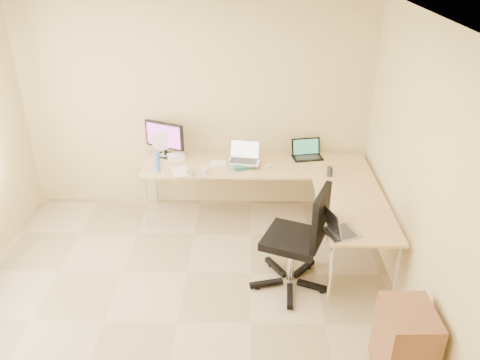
{
  "coord_description": "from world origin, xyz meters",
  "views": [
    {
      "loc": [
        0.64,
        -3.32,
        3.18
      ],
      "look_at": [
        0.55,
        1.1,
        0.9
      ],
      "focal_mm": 36.25,
      "sensor_mm": 36.0,
      "label": 1
    }
  ],
  "objects_px": {
    "office_chair": "(292,242)",
    "keyboard": "(231,164)",
    "desk_return": "(351,238)",
    "desk_fan": "(163,144)",
    "laptop_return": "(343,223)",
    "mug": "(205,171)",
    "laptop_center": "(244,153)",
    "cabinet": "(405,343)",
    "laptop_black": "(308,150)",
    "monitor": "(165,139)",
    "desk_main": "(256,191)",
    "water_bottle": "(157,162)"
  },
  "relations": [
    {
      "from": "laptop_center",
      "to": "office_chair",
      "type": "xyz_separation_m",
      "value": [
        0.49,
        -1.24,
        -0.39
      ]
    },
    {
      "from": "desk_return",
      "to": "desk_fan",
      "type": "height_order",
      "value": "desk_fan"
    },
    {
      "from": "cabinet",
      "to": "office_chair",
      "type": "bearing_deg",
      "value": 122.95
    },
    {
      "from": "monitor",
      "to": "laptop_center",
      "type": "relative_size",
      "value": 1.39
    },
    {
      "from": "laptop_center",
      "to": "water_bottle",
      "type": "xyz_separation_m",
      "value": [
        -0.98,
        -0.19,
        -0.04
      ]
    },
    {
      "from": "desk_main",
      "to": "laptop_center",
      "type": "relative_size",
      "value": 7.13
    },
    {
      "from": "desk_return",
      "to": "laptop_center",
      "type": "xyz_separation_m",
      "value": [
        -1.12,
        0.95,
        0.53
      ]
    },
    {
      "from": "monitor",
      "to": "water_bottle",
      "type": "distance_m",
      "value": 0.45
    },
    {
      "from": "keyboard",
      "to": "desk_fan",
      "type": "bearing_deg",
      "value": 172.04
    },
    {
      "from": "desk_return",
      "to": "laptop_return",
      "type": "height_order",
      "value": "laptop_return"
    },
    {
      "from": "laptop_return",
      "to": "mug",
      "type": "bearing_deg",
      "value": 28.86
    },
    {
      "from": "monitor",
      "to": "water_bottle",
      "type": "height_order",
      "value": "monitor"
    },
    {
      "from": "desk_return",
      "to": "water_bottle",
      "type": "xyz_separation_m",
      "value": [
        -2.1,
        0.76,
        0.49
      ]
    },
    {
      "from": "desk_return",
      "to": "keyboard",
      "type": "distance_m",
      "value": 1.63
    },
    {
      "from": "monitor",
      "to": "mug",
      "type": "xyz_separation_m",
      "value": [
        0.52,
        -0.5,
        -0.18
      ]
    },
    {
      "from": "monitor",
      "to": "water_bottle",
      "type": "relative_size",
      "value": 2.13
    },
    {
      "from": "laptop_black",
      "to": "desk_return",
      "type": "bearing_deg",
      "value": -84.58
    },
    {
      "from": "laptop_center",
      "to": "office_chair",
      "type": "distance_m",
      "value": 1.39
    },
    {
      "from": "desk_main",
      "to": "office_chair",
      "type": "relative_size",
      "value": 2.36
    },
    {
      "from": "laptop_black",
      "to": "desk_fan",
      "type": "xyz_separation_m",
      "value": [
        -1.75,
        0.02,
        0.05
      ]
    },
    {
      "from": "monitor",
      "to": "laptop_return",
      "type": "bearing_deg",
      "value": -17.12
    },
    {
      "from": "desk_main",
      "to": "laptop_black",
      "type": "distance_m",
      "value": 0.8
    },
    {
      "from": "desk_main",
      "to": "laptop_black",
      "type": "relative_size",
      "value": 7.51
    },
    {
      "from": "desk_fan",
      "to": "laptop_return",
      "type": "distance_m",
      "value": 2.52
    },
    {
      "from": "desk_main",
      "to": "laptop_return",
      "type": "bearing_deg",
      "value": -62.34
    },
    {
      "from": "desk_main",
      "to": "keyboard",
      "type": "distance_m",
      "value": 0.48
    },
    {
      "from": "desk_return",
      "to": "office_chair",
      "type": "height_order",
      "value": "office_chair"
    },
    {
      "from": "laptop_return",
      "to": "desk_return",
      "type": "bearing_deg",
      "value": -44.77
    },
    {
      "from": "laptop_center",
      "to": "cabinet",
      "type": "bearing_deg",
      "value": -52.86
    },
    {
      "from": "desk_return",
      "to": "water_bottle",
      "type": "distance_m",
      "value": 2.29
    },
    {
      "from": "desk_main",
      "to": "desk_fan",
      "type": "bearing_deg",
      "value": 169.93
    },
    {
      "from": "desk_fan",
      "to": "laptop_return",
      "type": "bearing_deg",
      "value": -59.16
    },
    {
      "from": "laptop_center",
      "to": "laptop_black",
      "type": "bearing_deg",
      "value": 25.35
    },
    {
      "from": "water_bottle",
      "to": "laptop_black",
      "type": "bearing_deg",
      "value": 13.45
    },
    {
      "from": "laptop_black",
      "to": "laptop_return",
      "type": "distance_m",
      "value": 1.65
    },
    {
      "from": "water_bottle",
      "to": "cabinet",
      "type": "distance_m",
      "value": 3.17
    },
    {
      "from": "mug",
      "to": "laptop_return",
      "type": "relative_size",
      "value": 0.28
    },
    {
      "from": "desk_return",
      "to": "laptop_black",
      "type": "xyz_separation_m",
      "value": [
        -0.35,
        1.18,
        0.48
      ]
    },
    {
      "from": "mug",
      "to": "water_bottle",
      "type": "bearing_deg",
      "value": 173.64
    },
    {
      "from": "laptop_center",
      "to": "cabinet",
      "type": "xyz_separation_m",
      "value": [
        1.27,
        -2.37,
        -0.53
      ]
    },
    {
      "from": "laptop_center",
      "to": "cabinet",
      "type": "relative_size",
      "value": 0.58
    },
    {
      "from": "desk_fan",
      "to": "laptop_return",
      "type": "relative_size",
      "value": 0.93
    },
    {
      "from": "keyboard",
      "to": "desk_main",
      "type": "bearing_deg",
      "value": 16.32
    },
    {
      "from": "laptop_black",
      "to": "water_bottle",
      "type": "bearing_deg",
      "value": -177.74
    },
    {
      "from": "laptop_black",
      "to": "mug",
      "type": "xyz_separation_m",
      "value": [
        -1.2,
        -0.48,
        -0.07
      ]
    },
    {
      "from": "office_chair",
      "to": "keyboard",
      "type": "bearing_deg",
      "value": 138.83
    },
    {
      "from": "office_chair",
      "to": "desk_fan",
      "type": "bearing_deg",
      "value": 156.46
    },
    {
      "from": "keyboard",
      "to": "laptop_return",
      "type": "relative_size",
      "value": 1.42
    },
    {
      "from": "keyboard",
      "to": "mug",
      "type": "xyz_separation_m",
      "value": [
        -0.29,
        -0.26,
        0.03
      ]
    },
    {
      "from": "mug",
      "to": "desk_fan",
      "type": "distance_m",
      "value": 0.75
    }
  ]
}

